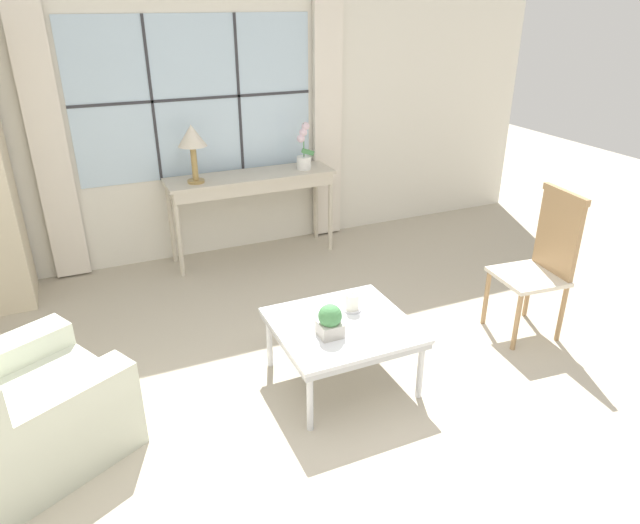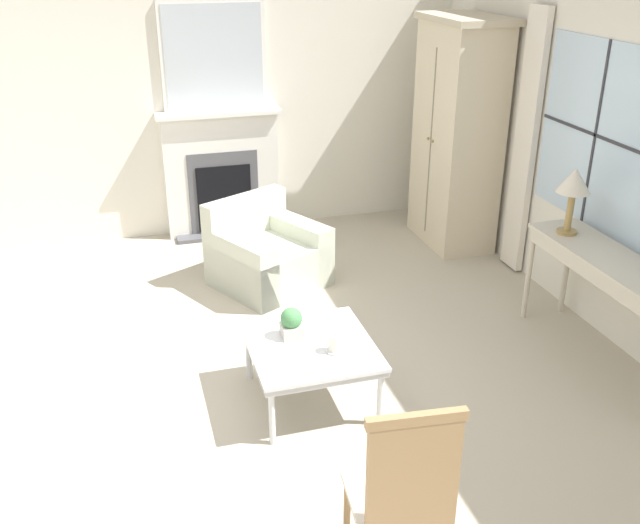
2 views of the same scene
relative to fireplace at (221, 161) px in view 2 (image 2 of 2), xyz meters
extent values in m
plane|color=#B2A893|center=(2.91, -0.50, -0.77)|extent=(14.00, 14.00, 0.00)
cube|color=silver|center=(2.91, 2.53, 0.63)|extent=(7.20, 0.06, 2.80)
cube|color=silver|center=(2.91, 2.50, 0.71)|extent=(2.15, 0.01, 1.39)
cube|color=#2D2D33|center=(2.52, 2.49, 0.71)|extent=(0.02, 0.02, 1.39)
cube|color=#2D2D33|center=(2.91, 2.49, 0.71)|extent=(2.15, 0.02, 0.02)
cube|color=silver|center=(1.65, 2.45, 0.42)|extent=(0.29, 0.06, 2.33)
cube|color=silver|center=(-0.12, 0.10, 0.63)|extent=(0.06, 7.20, 2.80)
cube|color=#515156|center=(0.08, 0.00, -0.75)|extent=(0.34, 1.04, 0.04)
cube|color=silver|center=(0.00, 0.00, -0.15)|extent=(0.18, 1.16, 1.24)
cube|color=silver|center=(0.03, 0.00, 0.50)|extent=(0.24, 1.24, 0.04)
cube|color=black|center=(0.10, 0.00, -0.37)|extent=(0.02, 0.55, 0.68)
cube|color=#515156|center=(0.09, 0.00, -0.31)|extent=(0.01, 0.71, 0.84)
cube|color=silver|center=(-0.07, 0.00, 1.03)|extent=(0.04, 1.03, 1.06)
cube|color=silver|center=(-0.05, 0.00, 1.03)|extent=(0.01, 0.95, 0.98)
cube|color=beige|center=(0.89, 2.18, 0.30)|extent=(0.92, 0.55, 2.14)
cube|color=#BCAE92|center=(0.89, 2.18, 1.41)|extent=(1.00, 0.61, 0.06)
cube|color=gray|center=(0.89, 1.90, 0.26)|extent=(0.01, 0.01, 1.80)
sphere|color=#997F4C|center=(0.84, 1.90, 0.30)|extent=(0.03, 0.03, 0.03)
sphere|color=#997F4C|center=(0.94, 1.90, 0.30)|extent=(0.03, 0.03, 0.03)
cube|color=beige|center=(3.29, 2.23, 0.03)|extent=(1.55, 0.43, 0.03)
cube|color=beige|center=(3.29, 2.23, -0.03)|extent=(1.49, 0.41, 0.10)
cylinder|color=beige|center=(2.55, 2.05, -0.38)|extent=(0.04, 0.04, 0.78)
cylinder|color=beige|center=(2.55, 2.40, -0.38)|extent=(0.04, 0.04, 0.78)
cylinder|color=#9E7F47|center=(2.77, 2.18, 0.06)|extent=(0.15, 0.15, 0.02)
cylinder|color=#9E7F47|center=(2.77, 2.18, 0.22)|extent=(0.05, 0.05, 0.30)
cone|color=beige|center=(2.77, 2.18, 0.46)|extent=(0.25, 0.25, 0.18)
cube|color=beige|center=(1.38, 0.18, -0.57)|extent=(1.11, 1.12, 0.40)
cube|color=beige|center=(1.09, 0.03, -0.19)|extent=(0.53, 0.82, 0.35)
cube|color=beige|center=(1.23, 0.47, -0.50)|extent=(0.81, 0.55, 0.54)
cube|color=beige|center=(1.53, -0.10, -0.50)|extent=(0.81, 0.55, 0.54)
cube|color=beige|center=(4.68, 0.07, -0.30)|extent=(0.48, 0.48, 0.03)
cube|color=#9E7A51|center=(4.88, 0.05, -0.01)|extent=(0.08, 0.41, 0.57)
cube|color=#9E7A51|center=(4.88, 0.05, 0.30)|extent=(0.08, 0.43, 0.05)
cylinder|color=#9E7A51|center=(4.47, -0.10, -0.54)|extent=(0.04, 0.04, 0.45)
cylinder|color=#9E7A51|center=(4.51, 0.28, -0.54)|extent=(0.04, 0.04, 0.45)
cube|color=silver|center=(3.18, 0.07, -0.34)|extent=(0.84, 0.80, 0.03)
cube|color=#B1B3B8|center=(3.18, 0.07, -0.38)|extent=(0.83, 0.78, 0.04)
cylinder|color=silver|center=(2.81, -0.28, -0.56)|extent=(0.04, 0.04, 0.41)
cylinder|color=silver|center=(3.56, -0.28, -0.56)|extent=(0.04, 0.04, 0.41)
cylinder|color=silver|center=(2.81, 0.42, -0.56)|extent=(0.04, 0.04, 0.41)
cylinder|color=silver|center=(3.56, 0.42, -0.56)|extent=(0.04, 0.04, 0.41)
cube|color=#BCB7AD|center=(3.05, -0.03, -0.29)|extent=(0.14, 0.14, 0.09)
sphere|color=#47844C|center=(3.05, -0.03, -0.20)|extent=(0.14, 0.14, 0.14)
cylinder|color=silver|center=(3.32, 0.19, -0.33)|extent=(0.12, 0.12, 0.01)
cylinder|color=white|center=(3.32, 0.19, -0.27)|extent=(0.09, 0.09, 0.11)
cylinder|color=black|center=(3.32, 0.19, -0.21)|extent=(0.00, 0.00, 0.01)
camera|label=1|loc=(1.81, -2.69, 1.53)|focal=32.00mm
camera|label=2|loc=(7.03, -0.98, 2.07)|focal=40.00mm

